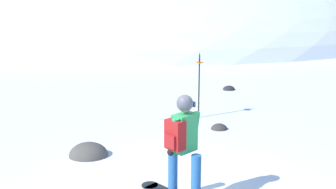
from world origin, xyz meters
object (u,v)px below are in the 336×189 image
Objects in this scene: rock_small at (219,129)px; rock_mid at (89,156)px; snowboarder_main at (183,147)px; piste_marker_near at (199,81)px; rock_dark at (229,90)px.

rock_mid is at bearing -152.45° from rock_small.
snowboarder_main is 3.85m from rock_small.
piste_marker_near is at bearing 44.64° from rock_mid.
snowboarder_main is 2.80m from rock_mid.
rock_dark is at bearing 65.51° from piste_marker_near.
rock_dark is at bearing 75.47° from rock_small.
snowboarder_main is 0.99× the size of piste_marker_near.
rock_dark is at bearing 55.00° from rock_mid.
rock_dark is 1.06× the size of rock_small.
piste_marker_near is 1.45m from rock_small.
rock_small is at bearing -104.53° from rock_dark.
rock_dark is at bearing 73.47° from snowboarder_main.
snowboarder_main is 4.09× the size of rock_dark.
piste_marker_near is (0.84, 4.53, 0.07)m from snowboarder_main.
rock_mid is (-1.71, 2.02, -0.92)m from snowboarder_main.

